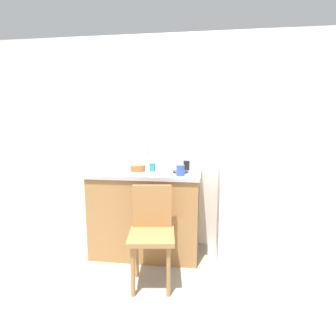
{
  "coord_description": "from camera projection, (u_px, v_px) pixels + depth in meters",
  "views": [
    {
      "loc": [
        0.51,
        -2.27,
        1.46
      ],
      "look_at": [
        0.1,
        0.6,
        0.98
      ],
      "focal_mm": 29.8,
      "sensor_mm": 36.0,
      "label": 1
    }
  ],
  "objects": [
    {
      "name": "cup_black",
      "position": [
        187.0,
        165.0,
        3.12
      ],
      "size": [
        0.07,
        0.07,
        0.1
      ],
      "primitive_type": "cylinder",
      "color": "black",
      "rests_on": "countertop"
    },
    {
      "name": "cup_teal",
      "position": [
        153.0,
        167.0,
        3.02
      ],
      "size": [
        0.06,
        0.06,
        0.09
      ],
      "primitive_type": "cylinder",
      "color": "teal",
      "rests_on": "countertop"
    },
    {
      "name": "dish_tray",
      "position": [
        110.0,
        170.0,
        2.99
      ],
      "size": [
        0.28,
        0.2,
        0.05
      ],
      "primitive_type": "cube",
      "color": "white",
      "rests_on": "countertop"
    },
    {
      "name": "refrigerator",
      "position": [
        247.0,
        207.0,
        2.95
      ],
      "size": [
        0.6,
        0.58,
        1.14
      ],
      "primitive_type": "cube",
      "color": "white",
      "rests_on": "ground_plane"
    },
    {
      "name": "faucet",
      "position": [
        147.0,
        156.0,
        3.26
      ],
      "size": [
        0.02,
        0.02,
        0.28
      ],
      "primitive_type": "cylinder",
      "color": "#B7B7BC",
      "rests_on": "countertop"
    },
    {
      "name": "countertop",
      "position": [
        146.0,
        173.0,
        3.03
      ],
      "size": [
        1.19,
        0.64,
        0.04
      ],
      "primitive_type": "cube",
      "color": "#B7B7BC",
      "rests_on": "cabinet_base"
    },
    {
      "name": "cabinet_base",
      "position": [
        146.0,
        214.0,
        3.11
      ],
      "size": [
        1.15,
        0.6,
        0.89
      ],
      "primitive_type": "cube",
      "color": "#A87542",
      "rests_on": "ground_plane"
    },
    {
      "name": "cup_blue",
      "position": [
        180.0,
        170.0,
        2.77
      ],
      "size": [
        0.08,
        0.08,
        0.11
      ],
      "primitive_type": "cylinder",
      "color": "blue",
      "rests_on": "countertop"
    },
    {
      "name": "hotplate",
      "position": [
        181.0,
        172.0,
        2.95
      ],
      "size": [
        0.17,
        0.17,
        0.02
      ],
      "primitive_type": "cylinder",
      "color": "#2D2D2D",
      "rests_on": "countertop"
    },
    {
      "name": "back_wall",
      "position": [
        164.0,
        143.0,
        3.3
      ],
      "size": [
        4.8,
        0.1,
        2.43
      ],
      "primitive_type": "cube",
      "color": "white",
      "rests_on": "ground_plane"
    },
    {
      "name": "terracotta_bowl",
      "position": [
        138.0,
        168.0,
        3.03
      ],
      "size": [
        0.16,
        0.16,
        0.07
      ],
      "primitive_type": "cylinder",
      "color": "#B25B33",
      "rests_on": "countertop"
    },
    {
      "name": "chair",
      "position": [
        152.0,
        231.0,
        2.5
      ],
      "size": [
        0.45,
        0.45,
        0.89
      ],
      "rotation": [
        0.0,
        0.0,
        0.14
      ],
      "color": "#A87542",
      "rests_on": "ground_plane"
    },
    {
      "name": "ground_plane",
      "position": [
        148.0,
        285.0,
        2.53
      ],
      "size": [
        8.0,
        8.0,
        0.0
      ],
      "primitive_type": "plane",
      "color": "#9E998E"
    }
  ]
}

